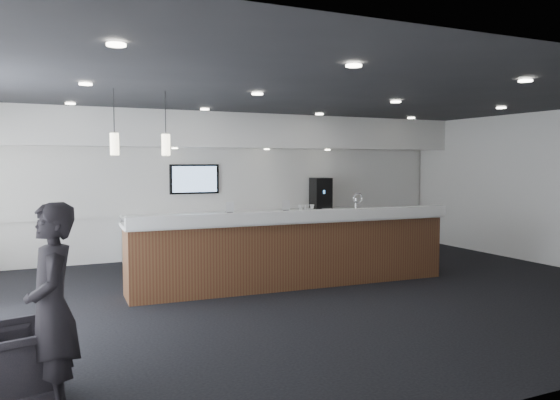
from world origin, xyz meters
name	(u,v)px	position (x,y,z in m)	size (l,w,h in m)	color
ground	(330,292)	(0.00, 0.00, 0.00)	(10.00, 10.00, 0.00)	black
ceiling	(331,96)	(0.00, 0.00, 3.00)	(10.00, 8.00, 0.02)	black
back_wall	(238,185)	(0.00, 4.00, 1.50)	(10.00, 0.02, 3.00)	white
right_wall	(557,189)	(5.00, 0.00, 1.50)	(0.02, 8.00, 3.00)	white
soffit_bulkhead	(245,131)	(0.00, 3.55, 2.65)	(10.00, 0.90, 0.70)	white
alcove_panel	(238,181)	(0.00, 3.97, 1.60)	(9.80, 0.06, 1.40)	white
back_credenza	(244,234)	(0.00, 3.64, 0.48)	(5.06, 0.66, 0.95)	gray
wall_tv	(194,179)	(-1.00, 3.91, 1.65)	(1.05, 0.08, 0.62)	black
pendant_left	(161,145)	(-2.40, 0.80, 2.25)	(0.12, 0.12, 0.30)	beige
pendant_right	(111,145)	(-3.10, 0.80, 2.25)	(0.12, 0.12, 0.30)	beige
ceiling_can_lights	(331,98)	(0.00, 0.00, 2.97)	(7.00, 5.00, 0.02)	white
service_counter	(293,250)	(-0.30, 0.66, 0.57)	(5.39, 1.14, 1.49)	#4D2919
coffee_machine	(321,193)	(1.92, 3.71, 1.30)	(0.44, 0.54, 0.70)	black
info_sign_left	(230,207)	(-0.34, 3.57, 1.06)	(0.16, 0.02, 0.22)	silver
info_sign_right	(286,205)	(0.94, 3.52, 1.06)	(0.17, 0.02, 0.23)	silver
armchair	(6,367)	(-4.40, -2.30, 0.33)	(0.71, 0.73, 0.67)	black
lounge_guest	(52,309)	(-4.05, -2.58, 0.85)	(0.62, 0.41, 1.69)	black
cup_0	(323,206)	(1.90, 3.58, 1.00)	(0.11, 0.11, 0.10)	white
cup_1	(317,207)	(1.76, 3.58, 1.00)	(0.11, 0.11, 0.10)	white
cup_2	(312,207)	(1.62, 3.58, 1.00)	(0.11, 0.11, 0.10)	white
cup_3	(306,207)	(1.48, 3.58, 1.00)	(0.11, 0.11, 0.10)	white
cup_4	(301,207)	(1.34, 3.58, 1.00)	(0.11, 0.11, 0.10)	white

